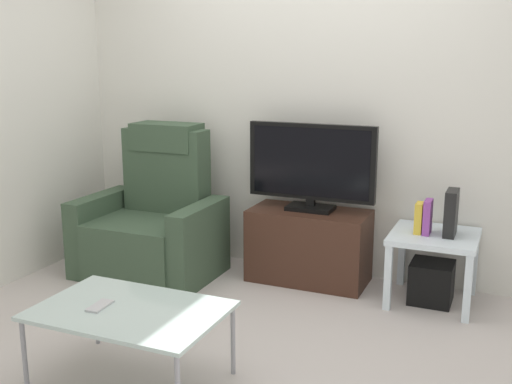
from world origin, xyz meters
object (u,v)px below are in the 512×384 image
object	(u,v)px
book_leftmost	(419,218)
game_console	(451,213)
coffee_table	(130,313)
recliner_armchair	(154,223)
tv_stand	(309,246)
subwoofer_box	(431,282)
television	(311,165)
cell_phone	(100,306)
book_middle	(428,217)
side_table	(434,245)

from	to	relation	value
book_leftmost	game_console	bearing A→B (deg)	8.97
coffee_table	recliner_armchair	bearing A→B (deg)	118.56
tv_stand	game_console	distance (m)	1.01
recliner_armchair	coffee_table	size ratio (longest dim) A/B	1.20
subwoofer_box	television	bearing A→B (deg)	175.44
television	game_console	distance (m)	0.98
recliner_armchair	subwoofer_box	distance (m)	1.99
tv_stand	coffee_table	distance (m)	1.70
television	cell_phone	world-z (taller)	television
tv_stand	book_middle	bearing A→B (deg)	-4.91
tv_stand	game_console	xyz separation A→B (m)	(0.95, -0.04, 0.35)
tv_stand	cell_phone	bearing A→B (deg)	-106.15
television	book_middle	bearing A→B (deg)	-6.23
game_console	tv_stand	bearing A→B (deg)	177.61
cell_phone	coffee_table	bearing A→B (deg)	11.36
television	subwoofer_box	bearing A→B (deg)	-4.56
recliner_armchair	cell_phone	xyz separation A→B (m)	(0.61, -1.43, 0.02)
book_middle	game_console	distance (m)	0.15
subwoofer_box	coffee_table	distance (m)	2.03
book_leftmost	book_middle	world-z (taller)	book_middle
tv_stand	recliner_armchair	size ratio (longest dim) A/B	0.77
tv_stand	subwoofer_box	bearing A→B (deg)	-3.31
side_table	coffee_table	size ratio (longest dim) A/B	0.60
cell_phone	recliner_armchair	bearing A→B (deg)	109.56
television	tv_stand	bearing A→B (deg)	-90.00
tv_stand	game_console	size ratio (longest dim) A/B	2.85
coffee_table	subwoofer_box	bearing A→B (deg)	53.25
side_table	recliner_armchair	bearing A→B (deg)	-173.59
book_leftmost	cell_phone	bearing A→B (deg)	-127.44
cell_phone	subwoofer_box	bearing A→B (deg)	47.13
television	game_console	size ratio (longest dim) A/B	3.10
tv_stand	recliner_armchair	xyz separation A→B (m)	(-1.11, -0.27, 0.11)
book_middle	cell_phone	size ratio (longest dim) A/B	1.48
book_leftmost	coffee_table	xyz separation A→B (m)	(-1.11, -1.60, -0.20)
subwoofer_box	coffee_table	xyz separation A→B (m)	(-1.21, -1.62, 0.23)
recliner_armchair	book_middle	world-z (taller)	recliner_armchair
game_console	coffee_table	distance (m)	2.09
recliner_armchair	book_middle	bearing A→B (deg)	7.84
television	coffee_table	bearing A→B (deg)	-101.69
television	subwoofer_box	xyz separation A→B (m)	(0.86, -0.07, -0.70)
book_middle	coffee_table	size ratio (longest dim) A/B	0.25
coffee_table	book_middle	bearing A→B (deg)	54.01
television	coffee_table	distance (m)	1.78
recliner_armchair	book_middle	distance (m)	1.94
tv_stand	subwoofer_box	distance (m)	0.87
book_leftmost	coffee_table	world-z (taller)	book_leftmost
book_middle	television	bearing A→B (deg)	173.77
tv_stand	coffee_table	size ratio (longest dim) A/B	0.92
tv_stand	side_table	xyz separation A→B (m)	(0.86, -0.05, 0.13)
recliner_armchair	subwoofer_box	xyz separation A→B (m)	(1.97, 0.22, -0.24)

